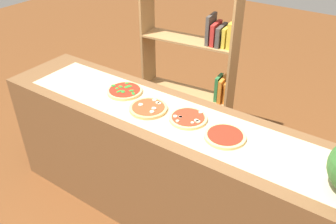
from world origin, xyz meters
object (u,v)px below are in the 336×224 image
object	(u,v)px
pizza_spinach_0	(125,91)
pizza_plain_3	(225,136)
bookshelf	(198,77)
pizza_mushroom_2	(188,118)
pizza_mushroom_1	(148,108)

from	to	relation	value
pizza_spinach_0	pizza_plain_3	world-z (taller)	pizza_spinach_0
pizza_spinach_0	bookshelf	distance (m)	0.92
pizza_mushroom_2	bookshelf	distance (m)	1.05
pizza_plain_3	bookshelf	xyz separation A→B (m)	(-0.73, 0.96, -0.23)
pizza_mushroom_2	pizza_mushroom_1	bearing A→B (deg)	-170.17
pizza_plain_3	bookshelf	world-z (taller)	bookshelf
pizza_mushroom_1	bookshelf	size ratio (longest dim) A/B	0.16
pizza_plain_3	pizza_spinach_0	bearing A→B (deg)	174.65
pizza_spinach_0	pizza_mushroom_1	xyz separation A→B (m)	(0.28, -0.09, -0.00)
pizza_mushroom_1	pizza_plain_3	size ratio (longest dim) A/B	1.02
pizza_mushroom_1	pizza_plain_3	world-z (taller)	pizza_mushroom_1
pizza_mushroom_1	pizza_plain_3	bearing A→B (deg)	1.05
pizza_plain_3	pizza_mushroom_2	bearing A→B (deg)	172.20
pizza_spinach_0	pizza_plain_3	bearing A→B (deg)	-5.35
bookshelf	pizza_spinach_0	bearing A→B (deg)	-96.90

